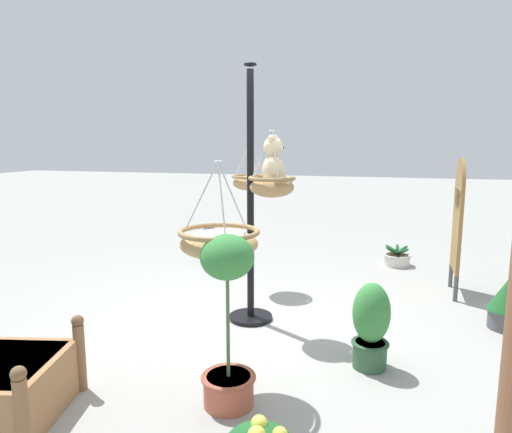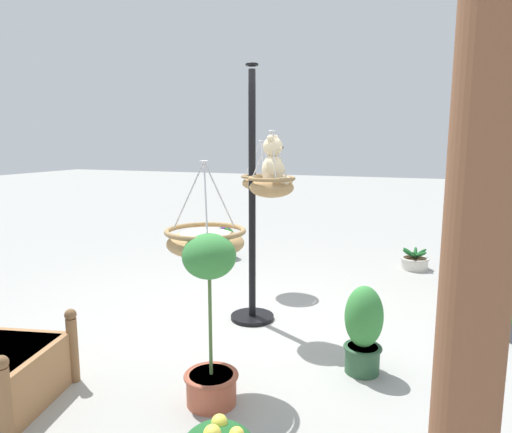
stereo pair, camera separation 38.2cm
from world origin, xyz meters
The scene contains 12 objects.
ground_plane centered at (0.00, 0.00, 0.00)m, with size 40.00×40.00×0.00m, color #9E9E99.
display_pole_central centered at (-0.17, 0.00, 0.79)m, with size 0.44×0.44×2.52m.
hanging_basket_with_teddy centered at (-0.02, 0.25, 1.40)m, with size 0.44×0.44×0.62m.
teddy_bear centered at (-0.02, 0.27, 1.60)m, with size 0.32×0.29×0.46m.
hanging_basket_left_high centered at (-1.21, -0.29, 1.32)m, with size 0.48×0.48×0.61m.
hanging_basket_right_low centered at (1.14, 0.15, 1.10)m, with size 0.58×0.58×0.68m.
potted_plant_fern_front centered at (0.55, 1.20, 0.36)m, with size 0.30×0.30×0.70m.
potted_plant_flowering_red centered at (1.35, 0.28, 0.63)m, with size 0.38×0.38×1.20m.
potted_plant_tall_leafy centered at (-2.71, 1.50, 0.11)m, with size 0.40×0.40×0.30m.
potted_plant_small_succulent centered at (-2.35, -1.31, 0.24)m, with size 0.35×0.35×0.53m.
potted_plant_conical_shrub centered at (-0.60, 2.46, 0.26)m, with size 0.38×0.38×0.52m.
display_sign_board centered at (-1.57, 2.11, 0.96)m, with size 0.63×0.07×1.62m.
Camera 1 is at (4.09, 1.24, 1.80)m, focal length 31.94 mm.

